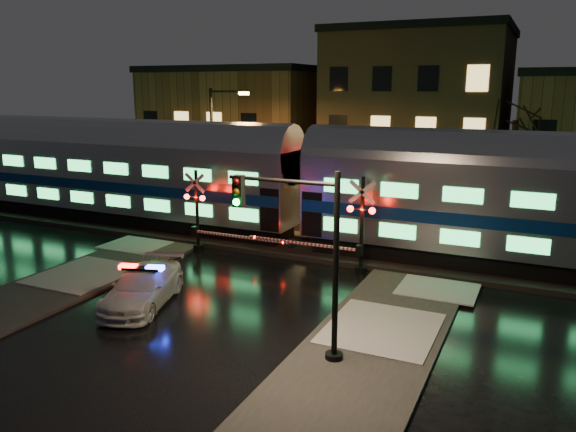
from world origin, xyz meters
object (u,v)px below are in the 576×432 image
object	(u,v)px
police_car	(143,287)
crossing_signal_left	(203,219)
streetlight	(216,144)
crossing_signal_right	(353,234)
traffic_light	(306,261)

from	to	relation	value
police_car	crossing_signal_left	distance (m)	7.01
police_car	crossing_signal_left	world-z (taller)	crossing_signal_left
crossing_signal_left	streetlight	size ratio (longest dim) A/B	0.72
police_car	crossing_signal_right	bearing A→B (deg)	32.54
police_car	crossing_signal_right	size ratio (longest dim) A/B	0.85
police_car	crossing_signal_right	distance (m)	8.98
traffic_light	streetlight	world-z (taller)	streetlight
crossing_signal_right	traffic_light	distance (m)	8.15
crossing_signal_left	streetlight	bearing A→B (deg)	116.44
police_car	traffic_light	size ratio (longest dim) A/B	0.90
traffic_light	streetlight	distance (m)	19.11
crossing_signal_right	crossing_signal_left	distance (m)	7.63
crossing_signal_left	traffic_light	xyz separation A→B (m)	(8.84, -7.96, 1.35)
police_car	streetlight	world-z (taller)	streetlight
police_car	crossing_signal_left	xyz separation A→B (m)	(-1.77, 6.71, 0.96)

